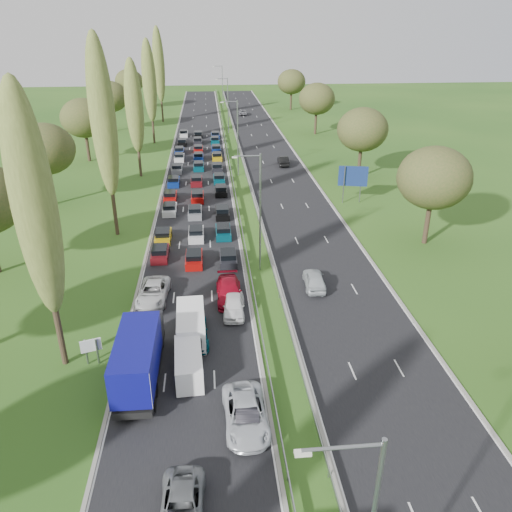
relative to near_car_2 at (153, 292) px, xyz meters
name	(u,v)px	position (x,y,z in m)	size (l,w,h in m)	color
ground	(238,172)	(10.27, 42.18, -0.80)	(260.00, 260.00, 0.00)	#244D18
near_carriageway	(198,169)	(3.52, 44.68, -0.80)	(10.50, 215.00, 0.04)	black
far_carriageway	(275,167)	(17.02, 44.68, -0.80)	(10.50, 215.00, 0.04)	black
central_reservation	(237,165)	(10.27, 44.68, -0.25)	(2.36, 215.00, 0.32)	gray
lamp_columns	(238,139)	(10.27, 40.18, 5.20)	(0.18, 140.18, 12.00)	gray
poplar_row	(123,109)	(-5.73, 30.35, 11.59)	(2.80, 127.80, 22.44)	#2D2116
woodland_left	(37,155)	(-16.23, 24.81, 6.88)	(8.00, 166.00, 11.10)	#2D2116
woodland_right	(379,141)	(29.77, 28.85, 6.88)	(8.00, 153.00, 11.10)	#2D2116
traffic_queue_fill	(197,175)	(3.52, 39.55, -0.36)	(9.01, 69.50, 0.80)	#590F14
near_car_2	(153,292)	(0.00, 0.00, 0.00)	(2.58, 5.59, 1.55)	silver
near_car_6	(182,507)	(3.43, -22.51, -0.09)	(2.27, 4.93, 1.37)	slate
near_car_7	(194,330)	(3.75, -6.52, 0.01)	(2.22, 5.45, 1.58)	#043A46
near_car_9	(247,420)	(7.23, -16.78, -0.09)	(1.45, 4.17, 1.37)	black
near_car_10	(246,414)	(7.15, -16.32, 0.02)	(2.66, 5.76, 1.60)	silver
near_car_11	(229,291)	(6.85, -0.52, 0.03)	(2.25, 5.54, 1.61)	#A0091E
near_car_12	(234,305)	(7.16, -3.00, 0.00)	(1.83, 4.54, 1.55)	white
far_car_0	(314,280)	(15.04, 0.96, 0.02)	(1.87, 4.66, 1.59)	#B5BCBF
far_car_1	(283,161)	(18.59, 45.73, 0.01)	(1.68, 4.81, 1.58)	black
far_car_2	(243,112)	(15.24, 99.45, -0.08)	(2.30, 5.00, 1.39)	slate
blue_lorry	(139,355)	(0.15, -11.26, 1.26)	(2.62, 9.43, 3.98)	black
white_van_front	(189,362)	(3.50, -10.94, 0.19)	(1.88, 4.80, 1.93)	white
white_van_rear	(191,323)	(3.56, -6.06, 0.35)	(2.18, 5.55, 2.23)	white
info_sign	(91,348)	(-3.63, -9.09, 0.57)	(1.46, 0.56, 2.10)	gray
direction_sign	(353,178)	(25.17, 24.88, 2.77)	(3.92, 0.98, 5.20)	gray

